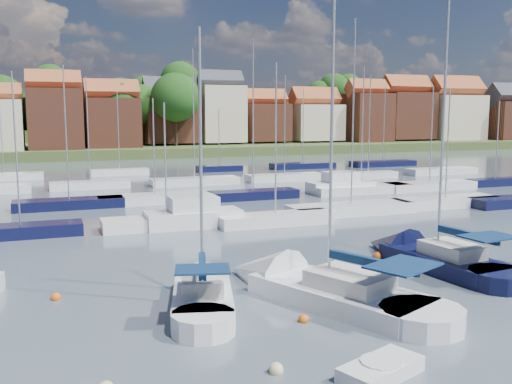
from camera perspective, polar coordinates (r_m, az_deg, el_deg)
name	(u,v)px	position (r m, az deg, el deg)	size (l,w,h in m)	color
ground	(196,189)	(62.67, -6.01, 0.27)	(260.00, 260.00, 0.00)	#43505C
sailboat_left	(202,293)	(25.82, -5.37, -10.04)	(4.73, 9.64, 12.78)	silver
sailboat_centre	(310,288)	(26.57, 5.38, -9.55)	(8.21, 12.91, 17.12)	silver
sailboat_navy	(426,258)	(33.13, 16.64, -6.30)	(4.28, 11.56, 15.65)	black
tender	(381,370)	(19.32, 12.38, -16.95)	(3.21, 2.32, 0.63)	silver
buoy_b	(276,373)	(19.29, 2.02, -17.61)	(0.49, 0.49, 0.49)	beige
buoy_c	(303,322)	(23.51, 4.77, -12.81)	(0.44, 0.44, 0.44)	#D85914
buoy_e	(378,258)	(33.83, 12.06, -6.47)	(0.54, 0.54, 0.54)	#D85914
buoy_g	(56,300)	(27.52, -19.36, -10.12)	(0.46, 0.46, 0.46)	#D85914
marina_field	(226,190)	(58.50, -3.03, 0.18)	(79.62, 41.41, 15.93)	silver
far_shore_town	(116,127)	(153.92, -13.86, 6.33)	(212.46, 90.00, 22.27)	#3E4B25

